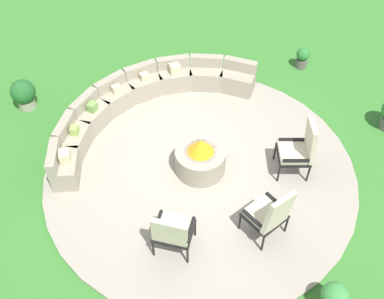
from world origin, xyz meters
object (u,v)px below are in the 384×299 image
Objects in this scene: curved_stone_bench at (141,102)px; lounge_chair_front_right at (270,214)px; lounge_chair_front_left at (172,231)px; potted_plant_3 at (302,57)px; fire_pit at (200,158)px; potted_plant_2 at (24,94)px; lounge_chair_back_left at (300,148)px; potted_plant_1 at (334,298)px.

lounge_chair_front_right reaches higher than curved_stone_bench.
potted_plant_3 is at bearing 73.26° from lounge_chair_front_left.
fire_pit is 0.92× the size of lounge_chair_front_left.
lounge_chair_front_right reaches higher than potted_plant_2.
lounge_chair_back_left is 2.64m from potted_plant_1.
lounge_chair_front_right is at bearing -102.35° from curved_stone_bench.
potted_plant_2 is at bearing 91.34° from potted_plant_1.
potted_plant_2 is at bearing 124.36° from curved_stone_bench.
lounge_chair_front_right reaches higher than fire_pit.
potted_plant_2 is 6.25m from potted_plant_3.
lounge_chair_front_right is 1.50m from potted_plant_1.
potted_plant_1 reaches higher than potted_plant_3.
curved_stone_bench is 4.23× the size of lounge_chair_front_right.
fire_pit reaches higher than potted_plant_1.
lounge_chair_front_left reaches higher than curved_stone_bench.
curved_stone_bench reaches higher than potted_plant_3.
curved_stone_bench is 9.27× the size of potted_plant_3.
fire_pit is at bearing -176.75° from potted_plant_3.
lounge_chair_back_left is 2.26× the size of potted_plant_3.
curved_stone_bench is 3.97m from potted_plant_3.
curved_stone_bench is 4.11× the size of lounge_chair_back_left.
potted_plant_1 is 1.26× the size of potted_plant_3.
fire_pit is at bearing 89.31° from lounge_chair_back_left.
lounge_chair_front_right is 1.68× the size of potted_plant_2.
lounge_chair_back_left is 5.74m from potted_plant_2.
lounge_chair_back_left is (1.12, -1.36, 0.27)m from fire_pit.
potted_plant_2 is (-0.61, 5.69, -0.26)m from lounge_chair_front_right.
lounge_chair_front_right is 1.54m from lounge_chair_back_left.
curved_stone_bench is 7.11× the size of potted_plant_2.
curved_stone_bench is 3.36m from lounge_chair_back_left.
fire_pit reaches higher than curved_stone_bench.
lounge_chair_front_right is 1.74× the size of potted_plant_1.
lounge_chair_front_right is at bearing -156.13° from potted_plant_3.
fire_pit is 0.80× the size of lounge_chair_back_left.
curved_stone_bench is 2.50m from potted_plant_2.
fire_pit is at bearing 88.63° from lounge_chair_front_left.
curved_stone_bench is 4.71× the size of lounge_chair_front_left.
curved_stone_bench is at bearing 116.55° from lounge_chair_front_left.
lounge_chair_front_left is (-1.99, -2.66, 0.25)m from curved_stone_bench.
potted_plant_3 is (4.39, 1.94, -0.35)m from lounge_chair_front_right.
potted_plant_2 is (-1.41, 2.06, 0.01)m from curved_stone_bench.
fire_pit is at bearing -75.98° from potted_plant_2.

